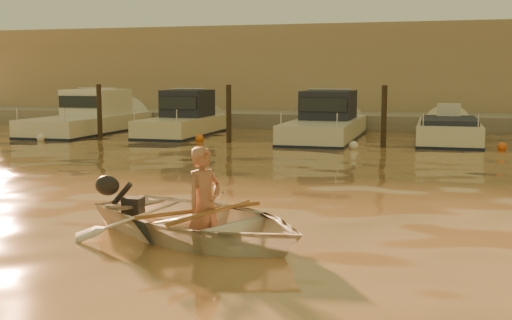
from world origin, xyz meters
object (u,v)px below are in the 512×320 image
(person, at_px, (204,204))
(moored_boat_1, at_px, (183,119))
(moored_boat_3, at_px, (448,136))
(waterfront_building, at_px, (408,74))
(moored_boat_2, at_px, (326,122))
(moored_boat_0, at_px, (89,117))
(dinghy, at_px, (199,221))

(person, xyz_separation_m, moored_boat_1, (-6.42, 15.05, 0.11))
(moored_boat_3, distance_m, waterfront_building, 11.37)
(person, bearing_deg, moored_boat_2, 27.78)
(moored_boat_0, bearing_deg, moored_boat_3, 0.00)
(dinghy, bearing_deg, waterfront_building, 20.88)
(moored_boat_0, relative_size, moored_boat_3, 1.29)
(moored_boat_0, distance_m, moored_boat_3, 14.12)
(person, height_order, moored_boat_0, moored_boat_0)
(dinghy, height_order, moored_boat_3, moored_boat_3)
(waterfront_building, bearing_deg, moored_boat_2, -102.67)
(dinghy, height_order, moored_boat_0, moored_boat_0)
(moored_boat_0, relative_size, moored_boat_2, 1.01)
(moored_boat_1, distance_m, moored_boat_2, 5.64)
(moored_boat_2, height_order, moored_boat_3, moored_boat_2)
(person, distance_m, moored_boat_3, 15.47)
(dinghy, xyz_separation_m, person, (0.09, -0.04, 0.26))
(moored_boat_1, xyz_separation_m, moored_boat_2, (5.64, 0.00, 0.00))
(person, relative_size, moored_boat_0, 0.21)
(person, bearing_deg, waterfront_building, 21.09)
(dinghy, bearing_deg, moored_boat_3, 11.11)
(moored_boat_1, relative_size, moored_boat_2, 0.80)
(dinghy, bearing_deg, moored_boat_2, 27.44)
(moored_boat_2, bearing_deg, moored_boat_0, 180.00)
(person, height_order, moored_boat_3, person)
(dinghy, relative_size, moored_boat_2, 0.47)
(dinghy, distance_m, person, 0.28)
(moored_boat_1, distance_m, waterfront_building, 13.78)
(dinghy, distance_m, moored_boat_1, 16.29)
(moored_boat_1, bearing_deg, dinghy, -67.13)
(person, distance_m, moored_boat_1, 16.36)
(moored_boat_0, distance_m, moored_boat_2, 9.76)
(moored_boat_2, distance_m, moored_boat_3, 4.36)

